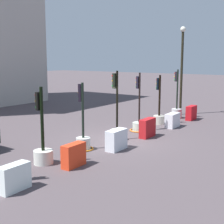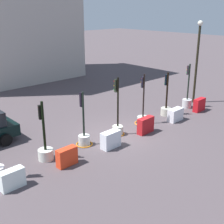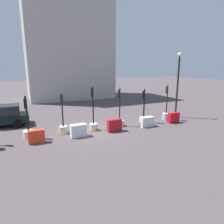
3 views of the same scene
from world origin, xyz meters
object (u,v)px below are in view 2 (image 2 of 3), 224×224
at_px(traffic_light_4, 143,117).
at_px(construction_barrier_3, 146,125).
at_px(construction_barrier_4, 175,115).
at_px(traffic_light_1, 45,149).
at_px(construction_barrier_1, 67,157).
at_px(traffic_light_2, 84,136).
at_px(traffic_light_5, 166,107).
at_px(street_lamp_post, 197,55).
at_px(construction_barrier_5, 199,105).
at_px(construction_barrier_2, 111,140).
at_px(traffic_light_3, 118,124).
at_px(traffic_light_6, 187,100).
at_px(construction_barrier_0, 12,179).

relative_size(traffic_light_4, construction_barrier_3, 2.88).
height_order(traffic_light_4, construction_barrier_4, traffic_light_4).
height_order(traffic_light_1, construction_barrier_1, traffic_light_1).
distance_m(traffic_light_2, traffic_light_5, 6.64).
height_order(construction_barrier_3, street_lamp_post, street_lamp_post).
relative_size(traffic_light_5, construction_barrier_3, 2.67).
xyz_separation_m(traffic_light_5, construction_barrier_3, (-3.20, -0.99, -0.09)).
bearing_deg(traffic_light_4, traffic_light_1, 178.73).
bearing_deg(construction_barrier_5, construction_barrier_2, 179.52).
xyz_separation_m(construction_barrier_4, construction_barrier_5, (2.69, -0.03, 0.05)).
height_order(traffic_light_2, construction_barrier_5, traffic_light_2).
height_order(construction_barrier_1, construction_barrier_2, construction_barrier_2).
height_order(traffic_light_5, construction_barrier_2, traffic_light_5).
xyz_separation_m(traffic_light_2, traffic_light_3, (2.17, -0.25, 0.10)).
bearing_deg(street_lamp_post, traffic_light_5, -175.70).
bearing_deg(street_lamp_post, traffic_light_4, -177.64).
bearing_deg(street_lamp_post, traffic_light_6, -166.27).
xyz_separation_m(construction_barrier_0, construction_barrier_3, (7.92, -0.04, 0.06)).
bearing_deg(traffic_light_4, construction_barrier_0, -173.65).
bearing_deg(construction_barrier_2, construction_barrier_1, 179.14).
bearing_deg(construction_barrier_4, construction_barrier_1, 179.46).
distance_m(traffic_light_6, construction_barrier_5, 1.01).
bearing_deg(construction_barrier_4, construction_barrier_2, 179.62).
height_order(construction_barrier_3, construction_barrier_4, construction_barrier_3).
bearing_deg(construction_barrier_5, traffic_light_3, 171.61).
distance_m(traffic_light_2, traffic_light_4, 4.40).
height_order(traffic_light_1, construction_barrier_3, traffic_light_1).
xyz_separation_m(traffic_light_1, street_lamp_post, (12.65, 0.10, 2.91)).
bearing_deg(traffic_light_3, construction_barrier_1, -167.62).
relative_size(traffic_light_3, construction_barrier_2, 3.07).
bearing_deg(construction_barrier_1, traffic_light_6, 4.68).
xyz_separation_m(traffic_light_1, construction_barrier_1, (0.39, -1.13, -0.13)).
xyz_separation_m(traffic_light_2, construction_barrier_5, (8.93, -1.25, -0.06)).
bearing_deg(construction_barrier_1, traffic_light_4, 8.92).
bearing_deg(construction_barrier_2, construction_barrier_3, 0.08).
height_order(construction_barrier_2, construction_barrier_3, construction_barrier_3).
xyz_separation_m(construction_barrier_0, construction_barrier_2, (5.23, -0.04, 0.03)).
distance_m(traffic_light_2, construction_barrier_3, 3.64).
bearing_deg(traffic_light_1, traffic_light_5, -1.17).
relative_size(traffic_light_1, traffic_light_4, 0.92).
xyz_separation_m(construction_barrier_2, construction_barrier_4, (5.48, -0.04, -0.04)).
distance_m(construction_barrier_2, construction_barrier_5, 8.17).
bearing_deg(traffic_light_5, construction_barrier_4, -111.31).
xyz_separation_m(construction_barrier_2, construction_barrier_3, (2.69, 0.00, 0.03)).
relative_size(construction_barrier_3, street_lamp_post, 0.18).
bearing_deg(construction_barrier_3, traffic_light_5, 17.19).
relative_size(traffic_light_5, construction_barrier_5, 2.82).
xyz_separation_m(traffic_light_6, construction_barrier_0, (-13.44, -0.89, -0.18)).
height_order(traffic_light_3, traffic_light_6, traffic_light_3).
bearing_deg(construction_barrier_2, traffic_light_6, 6.45).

